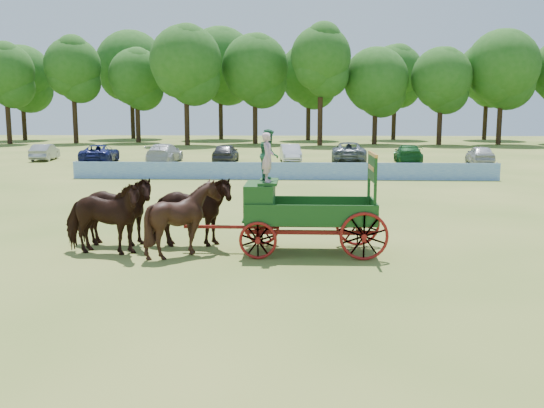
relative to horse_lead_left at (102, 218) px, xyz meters
The scene contains 9 objects.
ground 6.07m from the horse_lead_left, 14.40° to the left, with size 160.00×160.00×0.00m, color #9B9346.
horse_lead_left is the anchor object (origin of this frame).
horse_lead_right 1.10m from the horse_lead_left, 90.00° to the left, with size 1.18×2.59×2.19m, color black.
horse_wheel_left 2.40m from the horse_lead_left, ahead, with size 1.77×1.99×2.20m, color black.
horse_wheel_right 2.64m from the horse_lead_left, 24.62° to the left, with size 1.18×2.59×2.19m, color black.
farm_dray 5.43m from the horse_lead_left, ahead, with size 5.99×2.00×3.65m.
sponsor_banner 20.07m from the horse_lead_left, 76.20° to the left, with size 26.00×0.08×1.05m, color blue.
parked_cars 31.46m from the horse_lead_left, 87.99° to the left, with size 42.07×7.16×1.62m.
treeline 62.80m from the horse_lead_left, 87.07° to the left, with size 93.06×24.70×15.66m.
Camera 1 is at (-0.02, -18.70, 4.25)m, focal length 40.00 mm.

